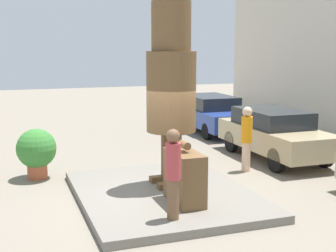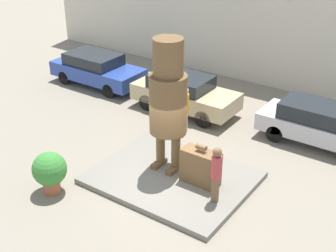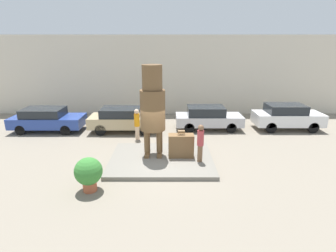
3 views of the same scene
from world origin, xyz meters
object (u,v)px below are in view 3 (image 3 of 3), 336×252
(parked_car_blue, at_px, (48,119))
(parked_car_white, at_px, (288,116))
(parked_car_silver, at_px, (209,117))
(parked_car_tan, at_px, (125,119))
(tourist, at_px, (201,142))
(giant_suitcase, at_px, (182,146))
(statue_figure, at_px, (154,104))
(planter_pot, at_px, (90,172))
(worker_hivis, at_px, (138,123))

(parked_car_blue, relative_size, parked_car_white, 1.05)
(parked_car_silver, bearing_deg, parked_car_tan, -175.18)
(parked_car_white, bearing_deg, parked_car_tan, -177.59)
(tourist, bearing_deg, parked_car_silver, 78.06)
(giant_suitcase, distance_m, parked_car_blue, 9.55)
(statue_figure, distance_m, planter_pot, 4.24)
(parked_car_blue, bearing_deg, planter_pot, -56.75)
(parked_car_blue, bearing_deg, worker_hivis, -15.57)
(parked_car_blue, bearing_deg, tourist, -28.72)
(parked_car_tan, bearing_deg, parked_car_blue, 178.73)
(giant_suitcase, relative_size, parked_car_silver, 0.31)
(parked_car_silver, height_order, planter_pot, parked_car_silver)
(statue_figure, xyz_separation_m, parked_car_blue, (-7.08, 4.33, -1.93))
(statue_figure, bearing_deg, parked_car_tan, 116.70)
(tourist, distance_m, parked_car_blue, 10.58)
(giant_suitcase, xyz_separation_m, tourist, (0.85, -0.57, 0.41))
(tourist, bearing_deg, giant_suitcase, 145.99)
(parked_car_blue, height_order, worker_hivis, worker_hivis)
(parked_car_white, distance_m, planter_pot, 13.24)
(parked_car_blue, relative_size, worker_hivis, 2.44)
(statue_figure, distance_m, worker_hivis, 3.35)
(tourist, xyz_separation_m, parked_car_blue, (-9.27, 5.08, -0.37))
(parked_car_white, bearing_deg, parked_car_silver, 179.86)
(parked_car_tan, height_order, parked_car_silver, parked_car_tan)
(tourist, bearing_deg, planter_pot, -153.39)
(tourist, relative_size, parked_car_white, 0.41)
(statue_figure, xyz_separation_m, planter_pot, (-2.28, -2.99, -1.95))
(tourist, xyz_separation_m, parked_car_silver, (1.15, 5.43, -0.35))
(parked_car_silver, distance_m, planter_pot, 9.51)
(giant_suitcase, relative_size, tourist, 0.76)
(parked_car_tan, distance_m, worker_hivis, 1.88)
(parked_car_silver, bearing_deg, tourist, -101.94)
(parked_car_blue, relative_size, parked_car_silver, 1.05)
(tourist, relative_size, planter_pot, 1.32)
(statue_figure, distance_m, parked_car_tan, 5.09)
(giant_suitcase, xyz_separation_m, planter_pot, (-3.62, -2.81, 0.03))
(tourist, height_order, parked_car_tan, tourist)
(parked_car_white, bearing_deg, statue_figure, -151.27)
(planter_pot, bearing_deg, tourist, 26.61)
(statue_figure, xyz_separation_m, parked_car_white, (8.52, 4.67, -1.85))
(parked_car_blue, bearing_deg, parked_car_tan, -1.27)
(statue_figure, xyz_separation_m, giant_suitcase, (1.34, -0.18, -1.98))
(giant_suitcase, height_order, parked_car_tan, parked_car_tan)
(giant_suitcase, relative_size, parked_car_white, 0.31)
(parked_car_blue, height_order, parked_car_silver, parked_car_silver)
(parked_car_blue, relative_size, planter_pot, 3.33)
(tourist, distance_m, planter_pot, 5.02)
(planter_pot, distance_m, worker_hivis, 5.78)
(parked_car_blue, height_order, planter_pot, parked_car_blue)
(statue_figure, relative_size, worker_hivis, 2.35)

